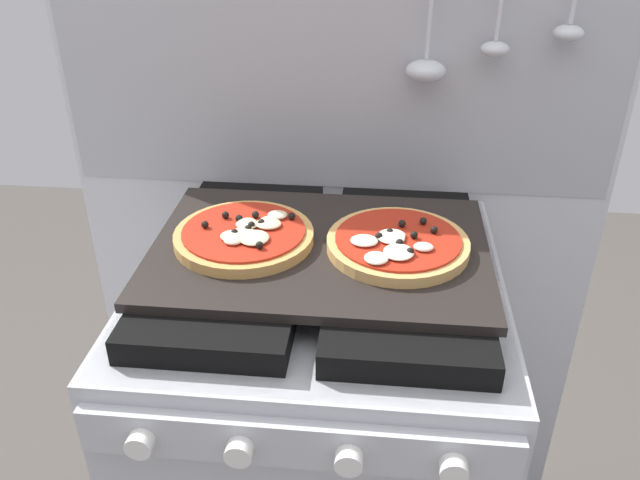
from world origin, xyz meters
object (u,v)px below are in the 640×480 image
(pizza_left, at_px, (245,234))
(pizza_right, at_px, (397,244))
(stove, at_px, (320,450))
(baking_tray, at_px, (320,250))

(pizza_left, bearing_deg, pizza_right, -1.32)
(stove, bearing_deg, pizza_left, 178.02)
(pizza_right, bearing_deg, pizza_left, 178.68)
(stove, bearing_deg, baking_tray, 90.00)
(stove, relative_size, pizza_left, 3.98)
(stove, bearing_deg, pizza_right, -0.65)
(baking_tray, xyz_separation_m, pizza_right, (0.12, -0.00, 0.02))
(pizza_left, relative_size, pizza_right, 1.00)
(stove, xyz_separation_m, baking_tray, (0.00, 0.00, 0.46))
(baking_tray, bearing_deg, pizza_left, 178.78)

